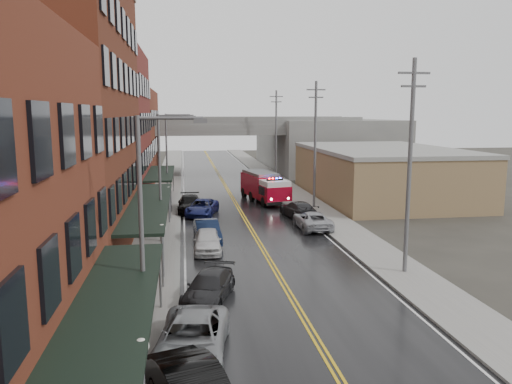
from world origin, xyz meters
TOP-DOWN VIEW (x-y plane):
  - road at (0.00, 30.00)m, footprint 11.00×160.00m
  - sidewalk_left at (-7.30, 30.00)m, footprint 3.00×160.00m
  - sidewalk_right at (7.30, 30.00)m, footprint 3.00×160.00m
  - curb_left at (-5.65, 30.00)m, footprint 0.30×160.00m
  - curb_right at (5.65, 30.00)m, footprint 0.30×160.00m
  - brick_building_b at (-13.30, 23.00)m, footprint 9.00×20.00m
  - brick_building_c at (-13.30, 40.50)m, footprint 9.00×15.00m
  - brick_building_far at (-13.30, 58.00)m, footprint 9.00×20.00m
  - tan_building at (16.00, 40.00)m, footprint 14.00×22.00m
  - right_far_block at (18.00, 70.00)m, footprint 18.00×30.00m
  - awning_0 at (-7.49, 4.00)m, footprint 2.60×16.00m
  - awning_1 at (-7.49, 23.00)m, footprint 2.60×18.00m
  - awning_2 at (-7.49, 40.50)m, footprint 2.60×13.00m
  - globe_lamp_0 at (-6.40, 2.00)m, footprint 0.44×0.44m
  - globe_lamp_1 at (-6.40, 16.00)m, footprint 0.44×0.44m
  - globe_lamp_2 at (-6.40, 30.00)m, footprint 0.44×0.44m
  - street_lamp_0 at (-6.55, 8.00)m, footprint 2.64×0.22m
  - street_lamp_1 at (-6.55, 24.00)m, footprint 2.64×0.22m
  - street_lamp_2 at (-6.55, 40.00)m, footprint 2.64×0.22m
  - utility_pole_0 at (7.20, 15.00)m, footprint 1.80×0.24m
  - utility_pole_1 at (7.20, 35.00)m, footprint 1.80×0.24m
  - utility_pole_2 at (7.20, 55.00)m, footprint 1.80×0.24m
  - overpass at (0.00, 62.00)m, footprint 40.00×10.00m
  - fire_truck at (3.08, 39.10)m, footprint 4.52×8.55m
  - parked_car_left_2 at (-5.00, 6.78)m, footprint 3.34×5.83m
  - parked_car_left_3 at (-4.07, 12.55)m, footprint 3.29×5.06m
  - parked_car_left_4 at (-3.71, 21.20)m, footprint 1.98×4.51m
  - parked_car_left_5 at (-3.60, 23.78)m, footprint 1.92×4.73m
  - parked_car_left_6 at (-3.60, 33.20)m, footprint 3.53×5.52m
  - parked_car_left_7 at (-4.67, 34.80)m, footprint 2.25×5.31m
  - parked_car_right_0 at (4.82, 26.58)m, footprint 2.36×5.10m
  - parked_car_right_1 at (4.70, 30.98)m, footprint 2.82×5.27m
  - parked_car_right_2 at (3.77, 41.80)m, footprint 2.22×4.55m
  - parked_car_right_3 at (4.90, 50.63)m, footprint 1.56×4.35m

SIDE VIEW (x-z plane):
  - road at x=0.00m, z-range 0.00..0.02m
  - sidewalk_left at x=-7.30m, z-range 0.00..0.15m
  - sidewalk_right at x=7.30m, z-range 0.00..0.15m
  - curb_left at x=-5.65m, z-range 0.00..0.15m
  - curb_right at x=5.65m, z-range 0.00..0.15m
  - parked_car_left_3 at x=-4.07m, z-range 0.00..1.36m
  - parked_car_left_6 at x=-3.60m, z-range 0.00..1.42m
  - parked_car_right_0 at x=4.82m, z-range 0.00..1.42m
  - parked_car_right_3 at x=4.90m, z-range 0.00..1.43m
  - parked_car_right_1 at x=4.70m, z-range 0.00..1.45m
  - parked_car_right_2 at x=3.77m, z-range 0.00..1.50m
  - parked_car_left_4 at x=-3.71m, z-range 0.00..1.51m
  - parked_car_left_5 at x=-3.60m, z-range 0.00..1.53m
  - parked_car_left_7 at x=-4.67m, z-range 0.00..1.53m
  - parked_car_left_2 at x=-5.00m, z-range 0.00..1.53m
  - fire_truck at x=3.08m, z-range 0.13..3.12m
  - globe_lamp_0 at x=-6.40m, z-range 0.75..3.87m
  - globe_lamp_1 at x=-6.40m, z-range 0.75..3.87m
  - globe_lamp_2 at x=-6.40m, z-range 0.75..3.87m
  - tan_building at x=16.00m, z-range 0.00..5.00m
  - awning_2 at x=-7.49m, z-range 1.44..4.53m
  - awning_0 at x=-7.49m, z-range 1.44..4.53m
  - awning_1 at x=-7.49m, z-range 1.44..4.53m
  - right_far_block at x=18.00m, z-range 0.00..8.00m
  - street_lamp_0 at x=-6.55m, z-range 0.69..9.69m
  - street_lamp_1 at x=-6.55m, z-range 0.69..9.69m
  - street_lamp_2 at x=-6.55m, z-range 0.69..9.69m
  - overpass at x=0.00m, z-range 2.24..9.74m
  - brick_building_far at x=-13.30m, z-range 0.00..12.00m
  - utility_pole_0 at x=7.20m, z-range 0.31..12.31m
  - utility_pole_1 at x=7.20m, z-range 0.31..12.31m
  - utility_pole_2 at x=7.20m, z-range 0.31..12.31m
  - brick_building_c at x=-13.30m, z-range 0.00..15.00m
  - brick_building_b at x=-13.30m, z-range 0.00..18.00m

